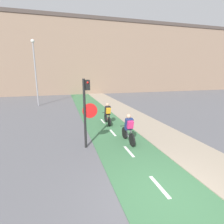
% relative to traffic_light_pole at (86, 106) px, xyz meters
% --- Properties ---
extents(ground_plane, '(120.00, 120.00, 0.00)m').
position_rel_traffic_light_pole_xyz_m(ground_plane, '(1.65, -3.99, -1.94)').
color(ground_plane, '#5B5B60').
extents(bike_lane, '(2.71, 60.00, 0.02)m').
position_rel_traffic_light_pole_xyz_m(bike_lane, '(1.65, -3.99, -1.93)').
color(bike_lane, '#3D7047').
rests_on(bike_lane, ground_plane).
extents(building_row_background, '(60.00, 5.20, 11.48)m').
position_rel_traffic_light_pole_xyz_m(building_row_background, '(1.65, 22.50, 3.81)').
color(building_row_background, '#89705B').
rests_on(building_row_background, ground_plane).
extents(traffic_light_pole, '(0.67, 0.25, 3.13)m').
position_rel_traffic_light_pole_xyz_m(traffic_light_pole, '(0.00, 0.00, 0.00)').
color(traffic_light_pole, black).
rests_on(traffic_light_pole, ground_plane).
extents(street_lamp_far, '(0.36, 0.36, 6.49)m').
position_rel_traffic_light_pole_xyz_m(street_lamp_far, '(-3.39, 11.69, 2.05)').
color(street_lamp_far, gray).
rests_on(street_lamp_far, ground_plane).
extents(cyclist_near, '(0.46, 1.65, 1.45)m').
position_rel_traffic_light_pole_xyz_m(cyclist_near, '(2.00, -0.04, -1.24)').
color(cyclist_near, black).
rests_on(cyclist_near, ground_plane).
extents(cyclist_far, '(0.46, 1.59, 1.43)m').
position_rel_traffic_light_pole_xyz_m(cyclist_far, '(1.81, 3.26, -1.24)').
color(cyclist_far, black).
rests_on(cyclist_far, ground_plane).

